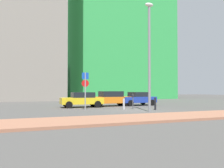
{
  "coord_description": "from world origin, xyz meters",
  "views": [
    {
      "loc": [
        -9.62,
        -18.28,
        1.66
      ],
      "look_at": [
        -1.42,
        1.38,
        2.19
      ],
      "focal_mm": 39.8,
      "sensor_mm": 36.0,
      "label": 1
    }
  ],
  "objects_px": {
    "parked_car_orange": "(110,98)",
    "parking_meter": "(133,99)",
    "traffic_bollard_near": "(124,104)",
    "parked_car_blue": "(137,99)",
    "parked_car_yellow": "(82,99)",
    "street_lamp": "(149,49)",
    "parking_sign_post": "(85,86)",
    "traffic_bollard_mid": "(155,104)"
  },
  "relations": [
    {
      "from": "parking_meter",
      "to": "street_lamp",
      "type": "relative_size",
      "value": 0.16
    },
    {
      "from": "parking_sign_post",
      "to": "traffic_bollard_mid",
      "type": "height_order",
      "value": "parking_sign_post"
    },
    {
      "from": "parked_car_yellow",
      "to": "street_lamp",
      "type": "height_order",
      "value": "street_lamp"
    },
    {
      "from": "parking_meter",
      "to": "traffic_bollard_mid",
      "type": "bearing_deg",
      "value": -43.64
    },
    {
      "from": "street_lamp",
      "to": "traffic_bollard_near",
      "type": "height_order",
      "value": "street_lamp"
    },
    {
      "from": "parked_car_yellow",
      "to": "parked_car_orange",
      "type": "xyz_separation_m",
      "value": [
        3.2,
        0.62,
        0.03
      ]
    },
    {
      "from": "traffic_bollard_mid",
      "to": "traffic_bollard_near",
      "type": "bearing_deg",
      "value": 145.12
    },
    {
      "from": "traffic_bollard_near",
      "to": "street_lamp",
      "type": "bearing_deg",
      "value": -71.77
    },
    {
      "from": "parked_car_yellow",
      "to": "parking_meter",
      "type": "bearing_deg",
      "value": -50.44
    },
    {
      "from": "parked_car_orange",
      "to": "parked_car_blue",
      "type": "distance_m",
      "value": 3.2
    },
    {
      "from": "parking_sign_post",
      "to": "parking_meter",
      "type": "distance_m",
      "value": 4.27
    },
    {
      "from": "parking_sign_post",
      "to": "street_lamp",
      "type": "distance_m",
      "value": 6.09
    },
    {
      "from": "traffic_bollard_mid",
      "to": "parked_car_blue",
      "type": "bearing_deg",
      "value": 75.19
    },
    {
      "from": "parked_car_yellow",
      "to": "traffic_bollard_near",
      "type": "bearing_deg",
      "value": -56.35
    },
    {
      "from": "traffic_bollard_near",
      "to": "parked_car_blue",
      "type": "bearing_deg",
      "value": 50.2
    },
    {
      "from": "parked_car_yellow",
      "to": "parked_car_blue",
      "type": "bearing_deg",
      "value": 5.56
    },
    {
      "from": "parked_car_orange",
      "to": "parked_car_blue",
      "type": "height_order",
      "value": "parked_car_orange"
    },
    {
      "from": "parking_sign_post",
      "to": "parking_meter",
      "type": "bearing_deg",
      "value": -12.29
    },
    {
      "from": "parked_car_yellow",
      "to": "parked_car_orange",
      "type": "relative_size",
      "value": 0.91
    },
    {
      "from": "traffic_bollard_mid",
      "to": "street_lamp",
      "type": "bearing_deg",
      "value": -136.8
    },
    {
      "from": "parked_car_orange",
      "to": "parked_car_blue",
      "type": "xyz_separation_m",
      "value": [
        3.19,
        0.0,
        -0.05
      ]
    },
    {
      "from": "parked_car_orange",
      "to": "traffic_bollard_mid",
      "type": "xyz_separation_m",
      "value": [
        1.59,
        -6.06,
        -0.28
      ]
    },
    {
      "from": "parking_sign_post",
      "to": "traffic_bollard_mid",
      "type": "relative_size",
      "value": 3.04
    },
    {
      "from": "parked_car_orange",
      "to": "traffic_bollard_near",
      "type": "xyz_separation_m",
      "value": [
        -0.59,
        -4.54,
        -0.32
      ]
    },
    {
      "from": "parking_meter",
      "to": "street_lamp",
      "type": "distance_m",
      "value": 4.75
    },
    {
      "from": "parked_car_blue",
      "to": "parking_sign_post",
      "type": "height_order",
      "value": "parking_sign_post"
    },
    {
      "from": "parked_car_blue",
      "to": "street_lamp",
      "type": "bearing_deg",
      "value": -111.66
    },
    {
      "from": "traffic_bollard_near",
      "to": "parking_meter",
      "type": "bearing_deg",
      "value": -13.38
    },
    {
      "from": "parked_car_blue",
      "to": "street_lamp",
      "type": "relative_size",
      "value": 0.48
    },
    {
      "from": "parked_car_yellow",
      "to": "parking_meter",
      "type": "xyz_separation_m",
      "value": [
        3.39,
        -4.11,
        0.11
      ]
    },
    {
      "from": "parked_car_yellow",
      "to": "parking_meter",
      "type": "relative_size",
      "value": 3.06
    },
    {
      "from": "parking_sign_post",
      "to": "street_lamp",
      "type": "relative_size",
      "value": 0.37
    },
    {
      "from": "parking_sign_post",
      "to": "parking_meter",
      "type": "height_order",
      "value": "parking_sign_post"
    },
    {
      "from": "parked_car_yellow",
      "to": "parked_car_orange",
      "type": "distance_m",
      "value": 3.26
    },
    {
      "from": "parked_car_yellow",
      "to": "traffic_bollard_mid",
      "type": "xyz_separation_m",
      "value": [
        4.79,
        -5.44,
        -0.25
      ]
    },
    {
      "from": "parked_car_orange",
      "to": "street_lamp",
      "type": "height_order",
      "value": "street_lamp"
    },
    {
      "from": "parked_car_yellow",
      "to": "street_lamp",
      "type": "distance_m",
      "value": 8.57
    },
    {
      "from": "street_lamp",
      "to": "traffic_bollard_near",
      "type": "bearing_deg",
      "value": 108.23
    },
    {
      "from": "parking_sign_post",
      "to": "parking_meter",
      "type": "relative_size",
      "value": 2.36
    },
    {
      "from": "parked_car_orange",
      "to": "parked_car_blue",
      "type": "relative_size",
      "value": 1.11
    },
    {
      "from": "parked_car_orange",
      "to": "parking_meter",
      "type": "distance_m",
      "value": 4.73
    },
    {
      "from": "parked_car_orange",
      "to": "parking_meter",
      "type": "xyz_separation_m",
      "value": [
        0.19,
        -4.73,
        0.07
      ]
    }
  ]
}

